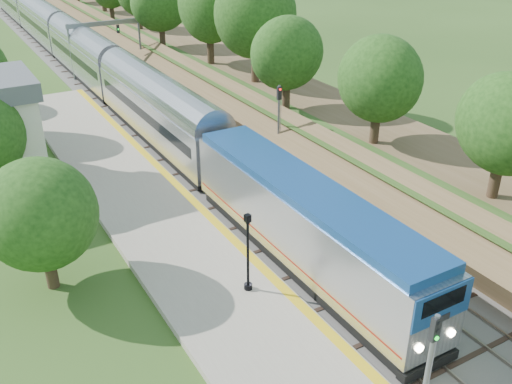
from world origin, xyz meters
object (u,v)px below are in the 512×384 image
train (87,59)px  signal_farside (279,116)px  signal_gantry (105,34)px  signal_platform (429,365)px  lamppost_far (248,257)px

train → signal_farside: bearing=-78.4°
signal_farside → signal_gantry: bearing=96.9°
signal_platform → signal_farside: size_ratio=0.92×
lamppost_far → signal_gantry: bearing=81.7°
signal_gantry → signal_platform: bearing=-95.6°
lamppost_far → signal_platform: bearing=-84.6°
train → lamppost_far: bearing=-95.1°
train → signal_platform: signal_platform is taller
signal_gantry → signal_farside: bearing=-83.1°
signal_gantry → signal_platform: (-5.37, -54.96, -1.02)m
signal_gantry → signal_farside: 31.04m
signal_platform → signal_farside: signal_farside is taller
signal_gantry → signal_platform: 55.23m
signal_gantry → train: 3.49m
lamppost_far → signal_farside: bearing=52.7°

